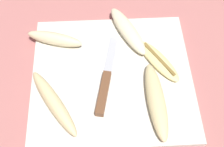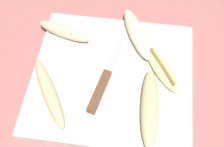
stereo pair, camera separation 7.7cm
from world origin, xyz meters
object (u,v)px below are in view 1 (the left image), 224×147
at_px(knife, 105,87).
at_px(banana_cream_curved, 55,39).
at_px(banana_ripe_center, 54,103).
at_px(banana_golden_short, 159,61).
at_px(banana_mellow_near, 156,100).
at_px(banana_bright_far, 128,31).

distance_m(knife, banana_cream_curved, 0.19).
height_order(banana_ripe_center, banana_golden_short, banana_ripe_center).
relative_size(knife, banana_mellow_near, 1.13).
distance_m(banana_golden_short, banana_mellow_near, 0.12).
bearing_deg(banana_bright_far, banana_ripe_center, -131.84).
distance_m(knife, banana_ripe_center, 0.13).
relative_size(banana_cream_curved, banana_ripe_center, 0.82).
height_order(knife, banana_bright_far, banana_bright_far).
height_order(banana_bright_far, banana_golden_short, banana_bright_far).
bearing_deg(knife, banana_ripe_center, -148.80).
bearing_deg(knife, banana_golden_short, 38.21).
relative_size(banana_ripe_center, banana_golden_short, 1.25).
bearing_deg(banana_bright_far, knife, -112.22).
distance_m(knife, banana_bright_far, 0.18).
relative_size(banana_cream_curved, banana_mellow_near, 0.75).
xyz_separation_m(banana_golden_short, banana_mellow_near, (-0.02, -0.12, 0.01)).
bearing_deg(banana_ripe_center, banana_golden_short, 23.21).
xyz_separation_m(banana_cream_curved, banana_ripe_center, (0.01, -0.19, 0.00)).
distance_m(banana_bright_far, banana_ripe_center, 0.28).
distance_m(banana_ripe_center, banana_mellow_near, 0.24).
height_order(knife, banana_ripe_center, banana_ripe_center).
bearing_deg(banana_cream_curved, banana_bright_far, 6.15).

